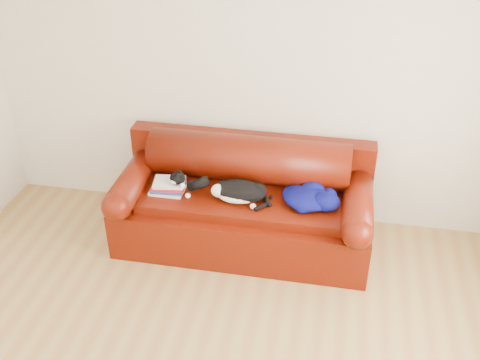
% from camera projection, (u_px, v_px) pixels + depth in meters
% --- Properties ---
extents(room_shell, '(4.52, 4.02, 2.61)m').
position_uv_depth(room_shell, '(201.00, 158.00, 2.77)').
color(room_shell, beige).
rests_on(room_shell, ground).
extents(sofa_base, '(2.10, 0.90, 0.50)m').
position_uv_depth(sofa_base, '(243.00, 219.00, 4.76)').
color(sofa_base, '#400402').
rests_on(sofa_base, ground).
extents(sofa_back, '(2.10, 1.01, 0.88)m').
position_uv_depth(sofa_back, '(248.00, 174.00, 4.81)').
color(sofa_back, '#400402').
rests_on(sofa_back, ground).
extents(book_stack, '(0.28, 0.23, 0.10)m').
position_uv_depth(book_stack, '(168.00, 186.00, 4.63)').
color(book_stack, silver).
rests_on(book_stack, sofa_base).
extents(cat, '(0.62, 0.25, 0.22)m').
position_uv_depth(cat, '(239.00, 192.00, 4.49)').
color(cat, black).
rests_on(cat, sofa_base).
extents(blanket, '(0.48, 0.39, 0.14)m').
position_uv_depth(blanket, '(310.00, 197.00, 4.46)').
color(blanket, '#080246').
rests_on(blanket, sofa_base).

